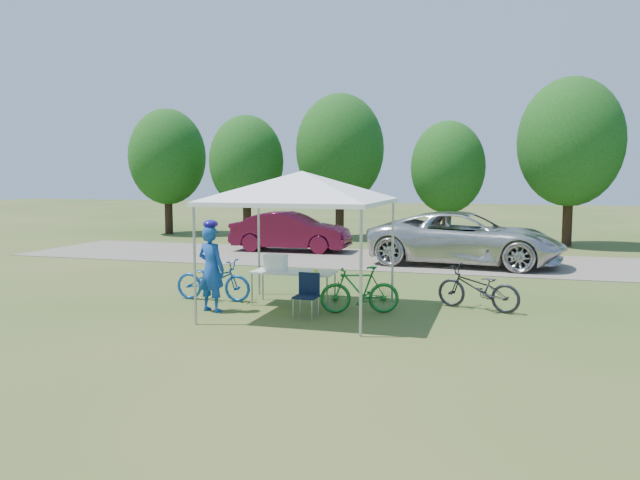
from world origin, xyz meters
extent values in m
plane|color=#2D5119|center=(0.00, 0.00, 0.00)|extent=(100.00, 100.00, 0.00)
cube|color=gray|center=(0.00, 8.00, 0.01)|extent=(24.00, 5.00, 0.02)
cylinder|color=#A5A5AA|center=(-1.50, -1.50, 1.05)|extent=(0.05, 0.05, 2.10)
cylinder|color=#A5A5AA|center=(1.50, -1.50, 1.05)|extent=(0.05, 0.05, 2.10)
cylinder|color=#A5A5AA|center=(-1.50, 1.50, 1.05)|extent=(0.05, 0.05, 2.10)
cylinder|color=#A5A5AA|center=(1.50, 1.50, 1.05)|extent=(0.05, 0.05, 2.10)
cube|color=white|center=(0.00, 0.00, 2.14)|extent=(3.15, 3.15, 0.08)
pyramid|color=white|center=(0.00, 0.00, 2.73)|extent=(4.53, 4.53, 0.55)
cylinder|color=#382314|center=(-11.00, 14.00, 0.94)|extent=(0.36, 0.36, 1.89)
ellipsoid|color=#144711|center=(-11.00, 14.00, 3.51)|extent=(3.46, 3.46, 4.32)
cylinder|color=#382314|center=(-7.00, 13.70, 0.88)|extent=(0.36, 0.36, 1.75)
ellipsoid|color=#144711|center=(-7.00, 13.70, 3.25)|extent=(3.20, 3.20, 4.00)
cylinder|color=#382314|center=(-3.00, 14.30, 1.01)|extent=(0.36, 0.36, 2.03)
ellipsoid|color=#144711|center=(-3.00, 14.30, 3.77)|extent=(3.71, 3.71, 4.64)
cylinder|color=#382314|center=(1.50, 14.10, 0.80)|extent=(0.36, 0.36, 1.61)
ellipsoid|color=#144711|center=(1.50, 14.10, 2.99)|extent=(2.94, 2.94, 3.68)
cylinder|color=#382314|center=(6.00, 13.80, 1.05)|extent=(0.36, 0.36, 2.10)
ellipsoid|color=#144711|center=(6.00, 13.80, 3.90)|extent=(3.84, 3.84, 4.80)
cube|color=white|center=(-0.39, 0.64, 0.68)|extent=(1.69, 0.70, 0.04)
cylinder|color=#A5A5AA|center=(-1.19, 0.34, 0.33)|extent=(0.04, 0.04, 0.66)
cylinder|color=#A5A5AA|center=(0.41, 0.34, 0.33)|extent=(0.04, 0.04, 0.66)
cylinder|color=#A5A5AA|center=(-1.19, 0.94, 0.33)|extent=(0.04, 0.04, 0.66)
cylinder|color=#A5A5AA|center=(0.41, 0.94, 0.33)|extent=(0.04, 0.04, 0.66)
cube|color=black|center=(0.20, -0.39, 0.39)|extent=(0.43, 0.43, 0.04)
cube|color=black|center=(0.20, -0.19, 0.61)|extent=(0.42, 0.06, 0.41)
cylinder|color=#A5A5AA|center=(0.02, -0.57, 0.18)|extent=(0.02, 0.02, 0.37)
cylinder|color=#A5A5AA|center=(0.39, -0.57, 0.18)|extent=(0.02, 0.02, 0.37)
cylinder|color=#A5A5AA|center=(0.02, -0.20, 0.18)|extent=(0.02, 0.02, 0.37)
cylinder|color=#A5A5AA|center=(0.39, -0.20, 0.18)|extent=(0.02, 0.02, 0.37)
cube|color=white|center=(-0.78, 0.64, 0.84)|extent=(0.43, 0.29, 0.29)
cube|color=white|center=(-0.78, 0.64, 1.00)|extent=(0.45, 0.31, 0.04)
cylinder|color=yellow|center=(0.10, 0.59, 0.73)|extent=(0.08, 0.08, 0.06)
imported|color=#1443A7|center=(-1.71, -0.43, 0.84)|extent=(0.70, 0.56, 1.68)
imported|color=#114A9D|center=(-2.17, 0.57, 0.44)|extent=(1.69, 0.61, 0.88)
imported|color=#176924|center=(1.09, 0.24, 0.46)|extent=(1.58, 0.88, 0.91)
imported|color=black|center=(3.25, 1.17, 0.44)|extent=(1.78, 1.09, 0.88)
imported|color=silver|center=(2.63, 7.50, 0.81)|extent=(5.86, 3.11, 1.57)
imported|color=#520D23|center=(-3.43, 9.21, 0.70)|extent=(4.20, 1.61, 1.36)
camera|label=1|loc=(3.71, -11.30, 2.63)|focal=35.00mm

